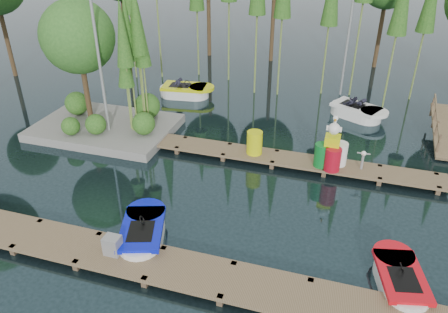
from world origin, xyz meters
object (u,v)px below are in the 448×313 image
(yellow_barrel, at_px, (255,143))
(island, at_px, (94,62))
(boat_blue, at_px, (143,234))
(boat_red, at_px, (400,280))
(boat_yellow_far, at_px, (185,91))
(drum_cluster, at_px, (332,152))
(utility_cabinet, at_px, (113,245))

(yellow_barrel, bearing_deg, island, 173.95)
(boat_blue, distance_m, boat_red, 7.47)
(island, distance_m, boat_yellow_far, 6.06)
(boat_yellow_far, distance_m, drum_cluster, 10.17)
(boat_red, height_order, utility_cabinet, utility_cabinet)
(boat_yellow_far, bearing_deg, yellow_barrel, -34.49)
(boat_blue, relative_size, drum_cluster, 1.42)
(utility_cabinet, bearing_deg, boat_blue, 69.57)
(boat_yellow_far, bearing_deg, utility_cabinet, -64.85)
(boat_blue, distance_m, utility_cabinet, 1.18)
(boat_blue, distance_m, drum_cluster, 7.73)
(boat_blue, distance_m, yellow_barrel, 6.30)
(island, xyz_separation_m, boat_yellow_far, (2.19, 4.87, -2.87))
(boat_blue, height_order, boat_yellow_far, boat_yellow_far)
(island, xyz_separation_m, utility_cabinet, (5.02, -7.79, -2.60))
(yellow_barrel, bearing_deg, boat_blue, -109.04)
(yellow_barrel, xyz_separation_m, drum_cluster, (3.05, -0.16, 0.14))
(boat_red, distance_m, utility_cabinet, 7.99)
(utility_cabinet, xyz_separation_m, drum_cluster, (5.49, 6.84, 0.33))
(boat_blue, relative_size, utility_cabinet, 5.27)
(boat_red, xyz_separation_m, drum_cluster, (-2.37, 5.47, 0.67))
(island, relative_size, utility_cabinet, 11.86)
(drum_cluster, bearing_deg, boat_yellow_far, 145.03)
(utility_cabinet, distance_m, drum_cluster, 8.78)
(island, bearing_deg, utility_cabinet, -57.21)
(boat_red, bearing_deg, boat_yellow_far, 120.38)
(boat_red, height_order, drum_cluster, drum_cluster)
(boat_red, relative_size, yellow_barrel, 2.84)
(boat_yellow_far, relative_size, drum_cluster, 1.50)
(boat_yellow_far, bearing_deg, drum_cluster, -22.42)
(boat_red, distance_m, boat_yellow_far, 15.55)
(boat_blue, xyz_separation_m, boat_yellow_far, (-3.23, 11.60, 0.05))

